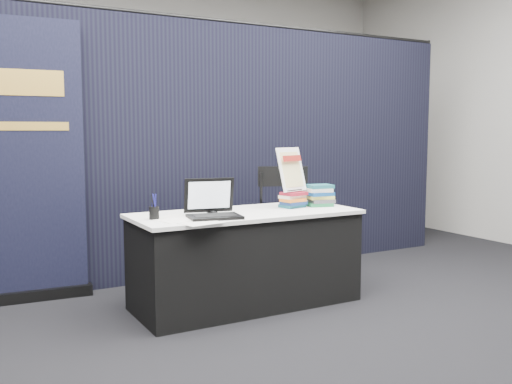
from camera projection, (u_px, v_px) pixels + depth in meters
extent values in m
plane|color=black|center=(282.00, 324.00, 4.10)|extent=(8.00, 8.00, 0.00)
cube|color=#ADAAA3|center=(120.00, 103.00, 7.38)|extent=(8.00, 0.02, 3.50)
cube|color=black|center=(193.00, 151.00, 5.36)|extent=(6.00, 0.08, 2.40)
cube|color=black|center=(246.00, 260.00, 4.54)|extent=(1.76, 0.71, 0.72)
cube|color=silver|center=(246.00, 214.00, 4.50)|extent=(1.80, 0.75, 0.03)
cube|color=black|center=(215.00, 217.00, 4.16)|extent=(0.42, 0.33, 0.02)
cube|color=black|center=(207.00, 196.00, 4.26)|extent=(0.38, 0.14, 0.26)
cube|color=silver|center=(207.00, 196.00, 4.26)|extent=(0.32, 0.10, 0.21)
ellipsoid|color=black|center=(212.00, 212.00, 4.36)|extent=(0.08, 0.13, 0.04)
cube|color=white|center=(180.00, 219.00, 4.11)|extent=(0.37, 0.29, 0.00)
cube|color=white|center=(201.00, 223.00, 3.94)|extent=(0.31, 0.25, 0.00)
cube|color=white|center=(172.00, 218.00, 4.18)|extent=(0.35, 0.30, 0.00)
cylinder|color=black|center=(154.00, 213.00, 4.11)|extent=(0.08, 0.08, 0.09)
cube|color=#19545F|center=(293.00, 206.00, 4.75)|extent=(0.22, 0.18, 0.03)
cube|color=navy|center=(293.00, 203.00, 4.74)|extent=(0.22, 0.18, 0.03)
cube|color=orange|center=(293.00, 200.00, 4.74)|extent=(0.22, 0.18, 0.03)
cube|color=beige|center=(293.00, 197.00, 4.74)|extent=(0.22, 0.18, 0.03)
cube|color=maroon|center=(293.00, 194.00, 4.73)|extent=(0.22, 0.18, 0.03)
cube|color=#1B673A|center=(320.00, 204.00, 4.84)|extent=(0.24, 0.20, 0.03)
cube|color=#424246|center=(320.00, 201.00, 4.84)|extent=(0.24, 0.20, 0.03)
cube|color=#CAC651|center=(320.00, 197.00, 4.84)|extent=(0.24, 0.20, 0.03)
cube|color=navy|center=(320.00, 194.00, 4.83)|extent=(0.24, 0.20, 0.03)
cube|color=beige|center=(320.00, 190.00, 4.83)|extent=(0.24, 0.20, 0.03)
cube|color=#19545F|center=(320.00, 186.00, 4.83)|extent=(0.24, 0.20, 0.03)
cube|color=black|center=(294.00, 190.00, 4.72)|extent=(0.18, 0.07, 0.01)
cylinder|color=black|center=(281.00, 177.00, 4.74)|extent=(0.04, 0.09, 0.27)
cylinder|color=black|center=(296.00, 177.00, 4.82)|extent=(0.04, 0.09, 0.27)
cube|color=white|center=(291.00, 169.00, 4.74)|extent=(0.30, 0.18, 0.36)
cube|color=beige|center=(292.00, 169.00, 4.73)|extent=(0.24, 0.14, 0.29)
cube|color=maroon|center=(292.00, 158.00, 4.72)|extent=(0.22, 0.08, 0.05)
cube|color=black|center=(31.00, 296.00, 4.65)|extent=(0.97, 0.17, 0.09)
cube|color=black|center=(25.00, 162.00, 4.55)|extent=(0.91, 0.09, 2.28)
cube|color=gold|center=(22.00, 82.00, 4.47)|extent=(0.63, 0.05, 0.20)
cube|color=gold|center=(24.00, 126.00, 4.51)|extent=(0.68, 0.05, 0.07)
cylinder|color=black|center=(288.00, 266.00, 4.78)|extent=(0.02, 0.02, 0.51)
cylinder|color=black|center=(332.00, 260.00, 5.00)|extent=(0.02, 0.02, 0.51)
cylinder|color=black|center=(261.00, 256.00, 5.17)|extent=(0.02, 0.02, 0.51)
cylinder|color=black|center=(303.00, 251.00, 5.40)|extent=(0.02, 0.02, 0.51)
cube|color=black|center=(296.00, 227.00, 5.06)|extent=(0.63, 0.63, 0.05)
cube|color=black|center=(283.00, 176.00, 5.21)|extent=(0.43, 0.20, 0.18)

